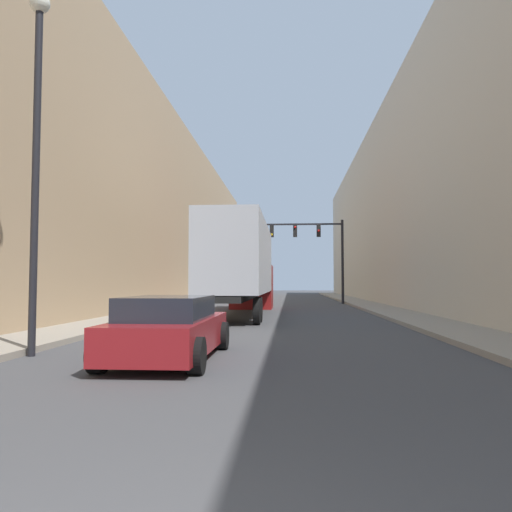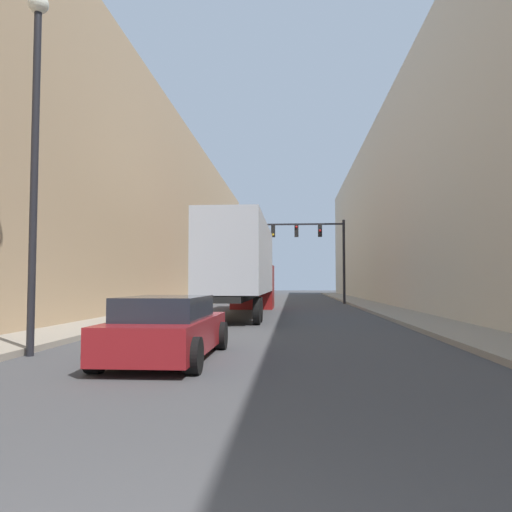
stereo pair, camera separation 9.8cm
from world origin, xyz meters
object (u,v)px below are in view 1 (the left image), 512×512
object	(u,v)px
semi_truck	(242,266)
street_lamp	(37,125)
traffic_signal_gantry	(316,243)
sedan_car	(170,329)

from	to	relation	value
semi_truck	street_lamp	world-z (taller)	street_lamp
traffic_signal_gantry	street_lamp	distance (m)	28.09
sedan_car	traffic_signal_gantry	distance (m)	27.97
semi_truck	traffic_signal_gantry	xyz separation A→B (m)	(4.25, 13.19, 2.12)
semi_truck	street_lamp	xyz separation A→B (m)	(-3.14, -13.90, 2.59)
traffic_signal_gantry	semi_truck	bearing A→B (deg)	-107.87
semi_truck	sedan_car	distance (m)	14.27
street_lamp	traffic_signal_gantry	bearing A→B (deg)	74.73
sedan_car	traffic_signal_gantry	world-z (taller)	traffic_signal_gantry
sedan_car	street_lamp	distance (m)	5.31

